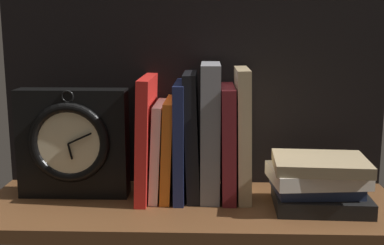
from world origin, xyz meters
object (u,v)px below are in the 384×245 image
(book_gray_chess, at_px, (210,131))
(book_maroon_dawkins, at_px, (228,142))
(book_red_requiem, at_px, (146,137))
(book_navy_bierce, at_px, (180,140))
(framed_clock, at_px, (73,143))
(book_black_skeptic, at_px, (193,135))
(book_white_catcher, at_px, (158,149))
(book_stack_side, at_px, (318,183))
(book_tan_shortstories, at_px, (243,133))
(book_orange_pandolfini, at_px, (169,148))

(book_gray_chess, bearing_deg, book_maroon_dawkins, 0.00)
(book_red_requiem, relative_size, book_navy_bierce, 1.05)
(framed_clock, bearing_deg, book_black_skeptic, 3.42)
(book_white_catcher, height_order, book_stack_side, book_white_catcher)
(book_white_catcher, bearing_deg, book_tan_shortstories, 0.00)
(book_orange_pandolfini, height_order, book_maroon_dawkins, book_maroon_dawkins)
(book_maroon_dawkins, distance_m, book_stack_side, 0.18)
(framed_clock, bearing_deg, book_gray_chess, 2.99)
(book_navy_bierce, height_order, book_tan_shortstories, book_tan_shortstories)
(book_white_catcher, distance_m, framed_clock, 0.16)
(book_stack_side, bearing_deg, book_orange_pandolfini, 167.97)
(book_gray_chess, height_order, book_stack_side, book_gray_chess)
(book_gray_chess, bearing_deg, book_navy_bierce, 180.00)
(book_red_requiem, xyz_separation_m, book_black_skeptic, (0.09, 0.00, 0.00))
(book_navy_bierce, height_order, book_black_skeptic, book_black_skeptic)
(book_white_catcher, distance_m, book_black_skeptic, 0.07)
(book_white_catcher, distance_m, book_orange_pandolfini, 0.02)
(book_white_catcher, xyz_separation_m, framed_clock, (-0.16, -0.01, 0.01))
(book_red_requiem, relative_size, book_gray_chess, 0.90)
(book_black_skeptic, bearing_deg, book_orange_pandolfini, 180.00)
(book_white_catcher, distance_m, book_stack_side, 0.31)
(book_gray_chess, bearing_deg, book_orange_pandolfini, 180.00)
(book_maroon_dawkins, height_order, framed_clock, book_maroon_dawkins)
(book_white_catcher, xyz_separation_m, book_orange_pandolfini, (0.02, 0.00, 0.00))
(book_orange_pandolfini, height_order, book_navy_bierce, book_navy_bierce)
(book_red_requiem, distance_m, book_white_catcher, 0.03)
(book_white_catcher, height_order, framed_clock, framed_clock)
(book_black_skeptic, distance_m, framed_clock, 0.23)
(book_white_catcher, xyz_separation_m, book_tan_shortstories, (0.16, 0.00, 0.03))
(book_red_requiem, relative_size, framed_clock, 1.10)
(book_red_requiem, height_order, book_maroon_dawkins, book_red_requiem)
(book_black_skeptic, height_order, book_tan_shortstories, book_tan_shortstories)
(book_red_requiem, bearing_deg, book_white_catcher, 0.00)
(book_maroon_dawkins, relative_size, book_stack_side, 1.18)
(book_red_requiem, height_order, book_black_skeptic, book_black_skeptic)
(book_red_requiem, distance_m, book_black_skeptic, 0.09)
(book_red_requiem, bearing_deg, book_tan_shortstories, 0.00)
(book_tan_shortstories, distance_m, book_stack_side, 0.17)
(book_red_requiem, xyz_separation_m, book_tan_shortstories, (0.18, 0.00, 0.01))
(book_black_skeptic, relative_size, book_maroon_dawkins, 1.12)
(book_black_skeptic, height_order, book_maroon_dawkins, book_black_skeptic)
(book_white_catcher, distance_m, book_maroon_dawkins, 0.14)
(book_orange_pandolfini, xyz_separation_m, book_maroon_dawkins, (0.11, 0.00, 0.01))
(book_red_requiem, relative_size, book_tan_shortstories, 0.93)
(book_orange_pandolfini, bearing_deg, book_white_catcher, 180.00)
(book_navy_bierce, distance_m, framed_clock, 0.21)
(book_gray_chess, bearing_deg, book_black_skeptic, 180.00)
(book_gray_chess, bearing_deg, book_tan_shortstories, 0.00)
(book_navy_bierce, xyz_separation_m, book_gray_chess, (0.06, 0.00, 0.02))
(book_orange_pandolfini, distance_m, framed_clock, 0.18)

